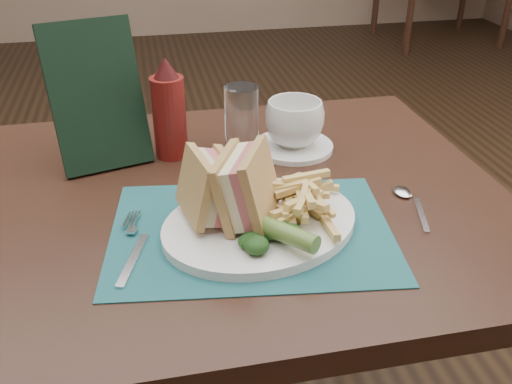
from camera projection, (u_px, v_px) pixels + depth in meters
floor at (211, 325)px, 1.74m from camera, size 7.00×7.00×0.00m
wall_back at (153, 35)px, 4.71m from camera, size 6.00×0.00×6.00m
table_main at (237, 356)px, 1.13m from camera, size 0.90×0.75×0.75m
placemat at (251, 231)px, 0.84m from camera, size 0.45×0.35×0.00m
plate at (260, 224)px, 0.84m from camera, size 0.36×0.33×0.01m
sandwich_half_a at (195, 189)px, 0.81m from camera, size 0.09×0.12×0.10m
sandwich_half_b at (232, 184)px, 0.82m from camera, size 0.12×0.14×0.11m
kale_garnish at (270, 236)px, 0.78m from camera, size 0.11×0.08×0.03m
pickle_spear at (279, 231)px, 0.77m from camera, size 0.10×0.11×0.03m
fries_pile at (304, 194)px, 0.85m from camera, size 0.18×0.20×0.06m
fork at (132, 245)px, 0.80m from camera, size 0.08×0.17×0.01m
spoon at (414, 205)px, 0.90m from camera, size 0.07×0.15×0.01m
saucer at (294, 147)px, 1.09m from camera, size 0.16×0.16×0.01m
coffee_cup at (294, 123)px, 1.06m from camera, size 0.14×0.14×0.09m
drinking_glass at (242, 121)px, 1.04m from camera, size 0.08×0.08×0.13m
ketchup_bottle at (169, 108)px, 1.02m from camera, size 0.06×0.06×0.19m
check_presenter at (97, 96)px, 0.98m from camera, size 0.18×0.13×0.25m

